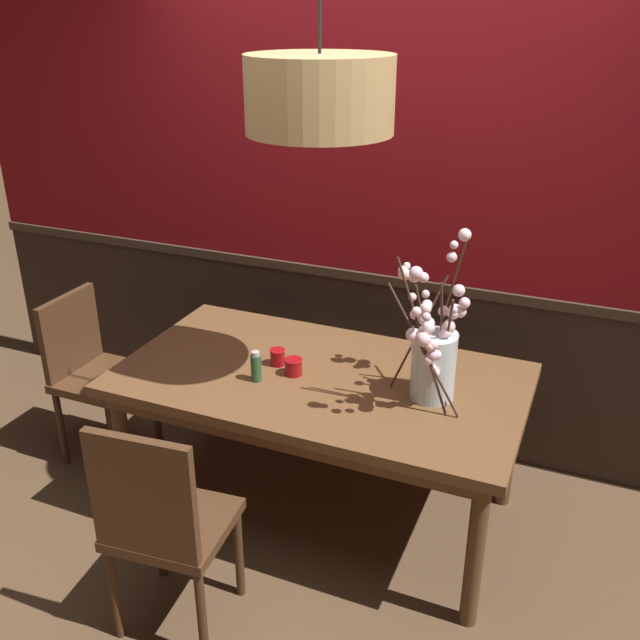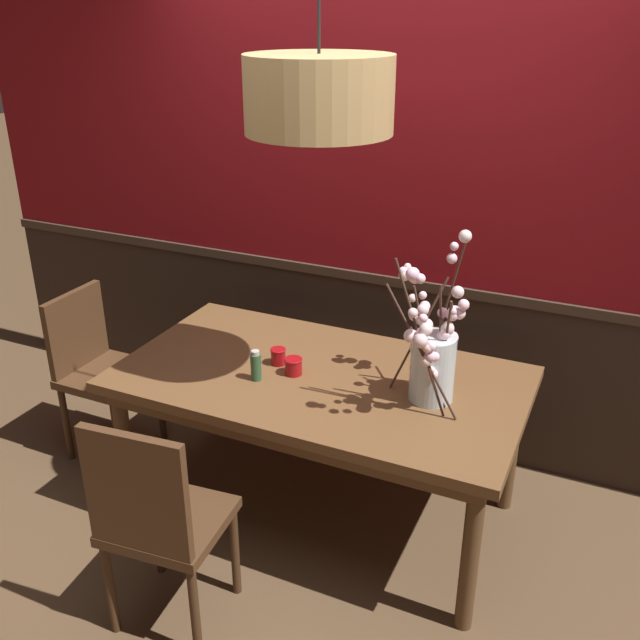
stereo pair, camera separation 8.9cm
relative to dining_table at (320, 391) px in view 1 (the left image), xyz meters
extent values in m
plane|color=brown|center=(0.00, 0.00, -0.67)|extent=(24.00, 24.00, 0.00)
cube|color=#2D2119|center=(0.00, 0.83, -0.21)|extent=(5.02, 0.12, 0.92)
cube|color=#3E2E24|center=(0.00, 0.82, 0.27)|extent=(5.02, 0.14, 0.05)
cube|color=maroon|center=(0.00, 0.83, 1.19)|extent=(5.02, 0.12, 1.88)
cube|color=brown|center=(0.00, 0.00, 0.06)|extent=(1.81, 0.99, 0.05)
cube|color=brown|center=(0.00, 0.00, -0.01)|extent=(1.70, 0.88, 0.08)
cylinder|color=brown|center=(-0.81, -0.40, -0.32)|extent=(0.07, 0.07, 0.70)
cylinder|color=brown|center=(0.81, -0.40, -0.32)|extent=(0.07, 0.07, 0.70)
cylinder|color=brown|center=(-0.81, 0.40, -0.32)|extent=(0.07, 0.07, 0.70)
cylinder|color=brown|center=(0.81, 0.40, -0.32)|extent=(0.07, 0.07, 0.70)
cube|color=#4C301C|center=(-0.25, 0.81, -0.22)|extent=(0.46, 0.44, 0.04)
cube|color=#4C301C|center=(-0.23, 0.99, 0.01)|extent=(0.41, 0.07, 0.41)
cylinder|color=#412917|center=(-0.07, 0.63, -0.45)|extent=(0.04, 0.04, 0.43)
cylinder|color=#412917|center=(-0.45, 0.66, -0.45)|extent=(0.04, 0.04, 0.43)
cylinder|color=#412917|center=(-0.05, 0.97, -0.45)|extent=(0.04, 0.04, 0.43)
cylinder|color=#412917|center=(-0.42, 1.00, -0.45)|extent=(0.04, 0.04, 0.43)
cube|color=#4C301C|center=(0.25, 0.82, -0.21)|extent=(0.45, 0.41, 0.04)
cube|color=#4C301C|center=(0.25, 1.00, 0.03)|extent=(0.42, 0.04, 0.45)
cylinder|color=#412917|center=(0.44, 0.65, -0.45)|extent=(0.04, 0.04, 0.43)
cylinder|color=#412917|center=(0.05, 0.65, -0.45)|extent=(0.04, 0.04, 0.43)
cylinder|color=#412917|center=(0.45, 0.98, -0.45)|extent=(0.04, 0.04, 0.43)
cylinder|color=#412917|center=(0.06, 0.99, -0.45)|extent=(0.04, 0.04, 0.43)
cube|color=#4C301C|center=(-1.23, 0.00, -0.20)|extent=(0.40, 0.43, 0.04)
cube|color=#4C301C|center=(-1.41, 0.00, 0.03)|extent=(0.04, 0.40, 0.42)
cylinder|color=#412917|center=(-1.06, 0.18, -0.45)|extent=(0.04, 0.04, 0.44)
cylinder|color=#412917|center=(-1.06, -0.18, -0.45)|extent=(0.04, 0.04, 0.44)
cylinder|color=#412917|center=(-1.40, 0.19, -0.45)|extent=(0.04, 0.04, 0.44)
cylinder|color=#412917|center=(-1.41, -0.18, -0.45)|extent=(0.04, 0.04, 0.44)
cube|color=#4C301C|center=(-0.26, -0.81, -0.21)|extent=(0.46, 0.44, 0.04)
cube|color=#4C301C|center=(-0.24, -0.99, 0.05)|extent=(0.41, 0.07, 0.48)
cylinder|color=#412917|center=(-0.46, -0.66, -0.45)|extent=(0.04, 0.04, 0.43)
cylinder|color=#412917|center=(-0.10, -0.63, -0.45)|extent=(0.04, 0.04, 0.43)
cylinder|color=#412917|center=(-0.43, -1.00, -0.45)|extent=(0.04, 0.04, 0.43)
cylinder|color=#412917|center=(-0.06, -0.97, -0.45)|extent=(0.04, 0.04, 0.43)
cylinder|color=silver|center=(0.51, 0.01, 0.23)|extent=(0.19, 0.19, 0.29)
cylinder|color=silver|center=(0.51, 0.01, 0.12)|extent=(0.16, 0.16, 0.06)
cylinder|color=#472D23|center=(0.55, 0.03, 0.31)|extent=(0.05, 0.06, 0.44)
sphere|color=white|center=(0.53, 0.05, 0.38)|extent=(0.03, 0.03, 0.03)
sphere|color=#FCC7CF|center=(0.56, 0.06, 0.35)|extent=(0.05, 0.05, 0.05)
sphere|color=white|center=(0.57, 0.06, 0.47)|extent=(0.05, 0.05, 0.05)
sphere|color=#F8D2E0|center=(0.59, 0.04, 0.48)|extent=(0.05, 0.05, 0.05)
sphere|color=#FEC8D3|center=(0.54, 0.00, 0.38)|extent=(0.05, 0.05, 0.05)
sphere|color=#F9D0E2|center=(0.57, 0.02, 0.47)|extent=(0.05, 0.05, 0.05)
cylinder|color=#472D23|center=(0.45, 0.02, 0.29)|extent=(0.03, 0.09, 0.40)
sphere|color=#F6C7E2|center=(0.47, 0.01, 0.40)|extent=(0.05, 0.05, 0.05)
sphere|color=#FECCCF|center=(0.45, 0.00, 0.32)|extent=(0.06, 0.06, 0.06)
sphere|color=white|center=(0.42, -0.01, 0.45)|extent=(0.04, 0.04, 0.04)
sphere|color=#F7C8CF|center=(0.44, 0.03, 0.42)|extent=(0.04, 0.04, 0.04)
sphere|color=#FFC5E0|center=(0.42, 0.03, 0.29)|extent=(0.05, 0.05, 0.05)
sphere|color=#F7D3D7|center=(0.45, 0.00, 0.31)|extent=(0.04, 0.04, 0.04)
cylinder|color=#472D23|center=(0.55, 0.00, 0.32)|extent=(0.06, 0.10, 0.47)
sphere|color=#FFD2E7|center=(0.61, 0.03, 0.52)|extent=(0.05, 0.05, 0.05)
sphere|color=#FFD7D0|center=(0.56, 0.01, 0.42)|extent=(0.05, 0.05, 0.05)
sphere|color=white|center=(0.56, 0.03, 0.33)|extent=(0.05, 0.05, 0.05)
sphere|color=silver|center=(0.56, 0.01, 0.42)|extent=(0.05, 0.05, 0.05)
sphere|color=silver|center=(0.57, 0.01, 0.49)|extent=(0.03, 0.03, 0.03)
sphere|color=silver|center=(0.55, 0.01, 0.41)|extent=(0.05, 0.05, 0.05)
cylinder|color=#472D23|center=(0.53, 0.03, 0.35)|extent=(0.03, 0.08, 0.52)
sphere|color=#FFC7D9|center=(0.52, 0.04, 0.46)|extent=(0.04, 0.04, 0.04)
sphere|color=white|center=(0.55, -0.01, 0.39)|extent=(0.04, 0.04, 0.04)
sphere|color=silver|center=(0.58, 0.03, 0.57)|extent=(0.05, 0.05, 0.05)
cylinder|color=#472D23|center=(0.49, -0.12, 0.35)|extent=(0.32, 0.02, 0.53)
sphere|color=white|center=(0.53, -0.13, 0.39)|extent=(0.04, 0.04, 0.04)
sphere|color=#FFD5DA|center=(0.51, -0.20, 0.44)|extent=(0.05, 0.05, 0.05)
sphere|color=#FFD2DE|center=(0.49, -0.26, 0.58)|extent=(0.04, 0.04, 0.04)
sphere|color=silver|center=(0.50, -0.18, 0.43)|extent=(0.06, 0.06, 0.06)
sphere|color=#FACDE1|center=(0.52, -0.24, 0.55)|extent=(0.03, 0.03, 0.03)
cylinder|color=#472D23|center=(0.51, -0.07, 0.26)|extent=(0.16, 0.06, 0.36)
sphere|color=#FFD8DB|center=(0.52, -0.14, 0.33)|extent=(0.04, 0.04, 0.04)
sphere|color=#F5C4E0|center=(0.53, -0.13, 0.35)|extent=(0.05, 0.05, 0.05)
sphere|color=#FDC7D2|center=(0.53, -0.09, 0.25)|extent=(0.05, 0.05, 0.05)
sphere|color=#FFD0E1|center=(0.54, -0.11, 0.34)|extent=(0.04, 0.04, 0.04)
sphere|color=white|center=(0.53, -0.10, 0.27)|extent=(0.03, 0.03, 0.03)
sphere|color=#FFD0CF|center=(0.52, -0.14, 0.39)|extent=(0.04, 0.04, 0.04)
cylinder|color=#472D23|center=(0.50, -0.07, 0.35)|extent=(0.13, 0.05, 0.53)
sphere|color=#FCD2D0|center=(0.48, -0.12, 0.49)|extent=(0.03, 0.03, 0.03)
sphere|color=#F5D6D0|center=(0.49, -0.12, 0.44)|extent=(0.05, 0.05, 0.05)
sphere|color=silver|center=(0.49, -0.12, 0.55)|extent=(0.04, 0.04, 0.04)
sphere|color=#FFD4DC|center=(0.50, -0.09, 0.46)|extent=(0.05, 0.05, 0.05)
cylinder|color=#472D23|center=(0.49, -0.13, 0.41)|extent=(0.23, 0.04, 0.65)
sphere|color=#FFC8E6|center=(0.48, -0.25, 0.72)|extent=(0.05, 0.05, 0.05)
sphere|color=#FFD2DA|center=(0.50, -0.18, 0.62)|extent=(0.03, 0.03, 0.03)
sphere|color=white|center=(0.50, -0.16, 0.55)|extent=(0.05, 0.05, 0.05)
sphere|color=#FFCDDD|center=(0.50, -0.24, 0.71)|extent=(0.04, 0.04, 0.04)
sphere|color=white|center=(0.51, -0.15, 0.47)|extent=(0.05, 0.05, 0.05)
sphere|color=white|center=(0.45, -0.15, 0.43)|extent=(0.06, 0.06, 0.06)
cylinder|color=#472D23|center=(0.41, 0.10, 0.33)|extent=(0.19, 0.17, 0.48)
sphere|color=#FED4E0|center=(0.36, 0.18, 0.54)|extent=(0.06, 0.06, 0.06)
sphere|color=#FCD3D5|center=(0.32, 0.20, 0.58)|extent=(0.03, 0.03, 0.03)
sphere|color=white|center=(0.37, 0.13, 0.47)|extent=(0.04, 0.04, 0.04)
sphere|color=#FFCBDF|center=(0.31, 0.16, 0.57)|extent=(0.04, 0.04, 0.04)
sphere|color=#FFDAD0|center=(0.32, 0.16, 0.55)|extent=(0.05, 0.05, 0.05)
cylinder|color=#472D23|center=(0.51, 0.09, 0.42)|extent=(0.15, 0.06, 0.67)
sphere|color=silver|center=(0.52, 0.16, 0.71)|extent=(0.03, 0.03, 0.03)
sphere|color=silver|center=(0.55, 0.19, 0.75)|extent=(0.05, 0.05, 0.05)
sphere|color=silver|center=(0.52, 0.16, 0.66)|extent=(0.04, 0.04, 0.04)
cylinder|color=#9E0F14|center=(-0.11, -0.04, 0.12)|extent=(0.08, 0.08, 0.08)
torus|color=red|center=(-0.11, -0.04, 0.16)|extent=(0.08, 0.08, 0.01)
cylinder|color=silver|center=(-0.11, -0.04, 0.11)|extent=(0.05, 0.05, 0.04)
cylinder|color=#9E0F14|center=(-0.22, 0.01, 0.12)|extent=(0.07, 0.07, 0.08)
torus|color=red|center=(-0.22, 0.01, 0.16)|extent=(0.07, 0.07, 0.01)
cylinder|color=silver|center=(-0.22, 0.01, 0.11)|extent=(0.05, 0.05, 0.04)
cylinder|color=#2D5633|center=(-0.24, -0.16, 0.14)|extent=(0.05, 0.05, 0.12)
cylinder|color=beige|center=(-0.24, -0.16, 0.21)|extent=(0.04, 0.04, 0.02)
cylinder|color=tan|center=(0.03, -0.07, 1.29)|extent=(0.56, 0.56, 0.28)
sphere|color=#F9EAB7|center=(0.03, -0.07, 1.25)|extent=(0.14, 0.14, 0.14)
camera|label=1|loc=(1.08, -2.56, 1.61)|focal=39.74mm
camera|label=2|loc=(1.16, -2.53, 1.61)|focal=39.74mm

